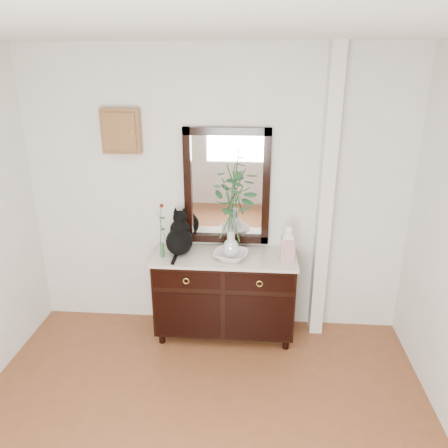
# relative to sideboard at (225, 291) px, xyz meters

# --- Properties ---
(wall_back) EXTENTS (3.60, 0.04, 2.70)m
(wall_back) POSITION_rel_sideboard_xyz_m (-0.10, 0.25, 0.88)
(wall_back) COLOR white
(wall_back) RESTS_ON ground
(pilaster) EXTENTS (0.12, 0.20, 2.70)m
(pilaster) POSITION_rel_sideboard_xyz_m (0.90, 0.17, 0.88)
(pilaster) COLOR white
(pilaster) RESTS_ON ground
(sideboard) EXTENTS (1.33, 0.52, 0.82)m
(sideboard) POSITION_rel_sideboard_xyz_m (0.00, 0.00, 0.00)
(sideboard) COLOR black
(sideboard) RESTS_ON ground
(wall_mirror) EXTENTS (0.80, 0.06, 1.10)m
(wall_mirror) POSITION_rel_sideboard_xyz_m (-0.00, 0.24, 0.97)
(wall_mirror) COLOR black
(wall_mirror) RESTS_ON wall_back
(key_cabinet) EXTENTS (0.35, 0.10, 0.40)m
(key_cabinet) POSITION_rel_sideboard_xyz_m (-0.95, 0.21, 1.48)
(key_cabinet) COLOR brown
(key_cabinet) RESTS_ON wall_back
(cat) EXTENTS (0.29, 0.35, 0.40)m
(cat) POSITION_rel_sideboard_xyz_m (-0.43, 0.03, 0.58)
(cat) COLOR black
(cat) RESTS_ON sideboard
(lotus_bowl) EXTENTS (0.38, 0.38, 0.08)m
(lotus_bowl) POSITION_rel_sideboard_xyz_m (0.06, -0.07, 0.41)
(lotus_bowl) COLOR white
(lotus_bowl) RESTS_ON sideboard
(vase_branches) EXTENTS (0.50, 0.50, 0.89)m
(vase_branches) POSITION_rel_sideboard_xyz_m (0.06, -0.07, 0.84)
(vase_branches) COLOR silver
(vase_branches) RESTS_ON lotus_bowl
(bud_vase_rose) EXTENTS (0.08, 0.08, 0.52)m
(bud_vase_rose) POSITION_rel_sideboard_xyz_m (-0.57, -0.07, 0.64)
(bud_vase_rose) COLOR #366E3C
(bud_vase_rose) RESTS_ON sideboard
(ginger_jar) EXTENTS (0.12, 0.12, 0.33)m
(ginger_jar) POSITION_rel_sideboard_xyz_m (0.57, -0.04, 0.54)
(ginger_jar) COLOR white
(ginger_jar) RESTS_ON sideboard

